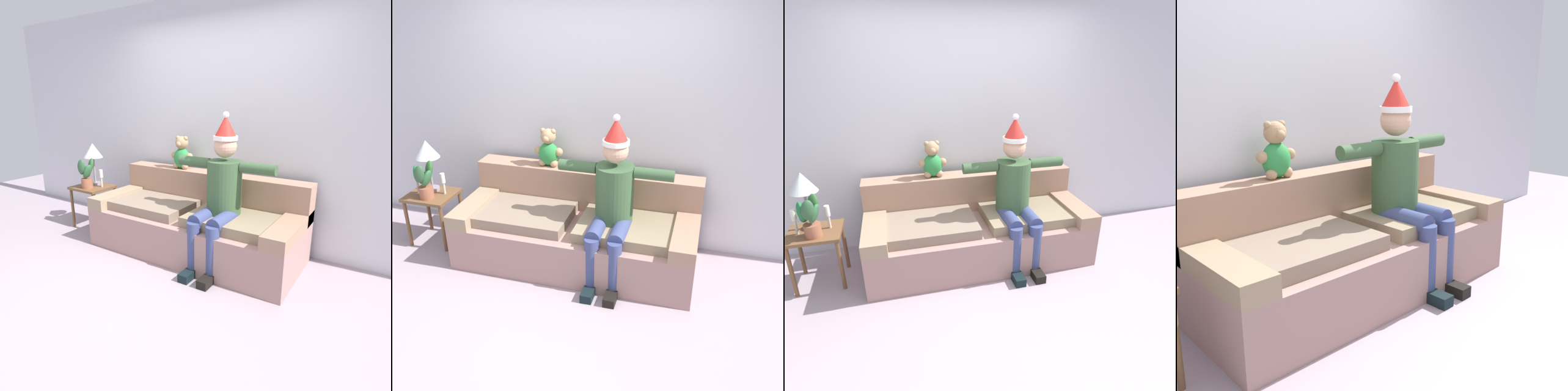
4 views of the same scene
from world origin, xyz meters
The scene contains 5 objects.
ground_plane centered at (0.00, 0.00, 0.00)m, with size 10.00×10.00×0.00m, color #A1919B.
back_wall centered at (0.00, 1.55, 1.35)m, with size 7.00×0.10×2.70m, color silver.
couch centered at (0.00, 1.00, 0.32)m, with size 2.25×0.94×0.83m.
person_seated centered at (0.36, 0.84, 0.76)m, with size 1.02×0.77×1.51m.
teddy_bear centered at (-0.39, 1.30, 1.00)m, with size 0.29×0.17×0.38m.
Camera 4 is at (-1.99, -1.29, 1.47)m, focal length 41.87 mm.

